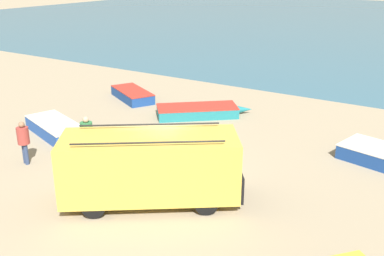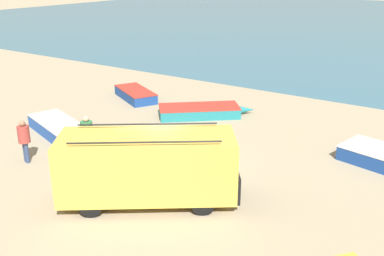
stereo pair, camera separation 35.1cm
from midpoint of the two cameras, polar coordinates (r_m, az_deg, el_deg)
ground_plane at (r=16.09m, az=-3.61°, el=-5.40°), size 200.00×200.00×0.00m
parked_van at (r=13.61m, az=-4.83°, el=-4.82°), size 5.43×4.66×2.28m
fishing_rowboat_2 at (r=20.35m, az=-16.37°, el=0.19°), size 4.27×2.42×0.57m
fishing_rowboat_3 at (r=21.72m, az=1.68°, el=2.16°), size 4.18×3.80×0.50m
fishing_rowboat_4 at (r=24.82m, az=-6.89°, el=4.33°), size 3.74×2.62×0.53m
fisherman_0 at (r=17.40m, az=-20.01°, el=-1.15°), size 0.43×0.43×1.63m
fisherman_1 at (r=17.01m, az=-12.62°, el=-0.69°), size 0.45×0.45×1.71m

